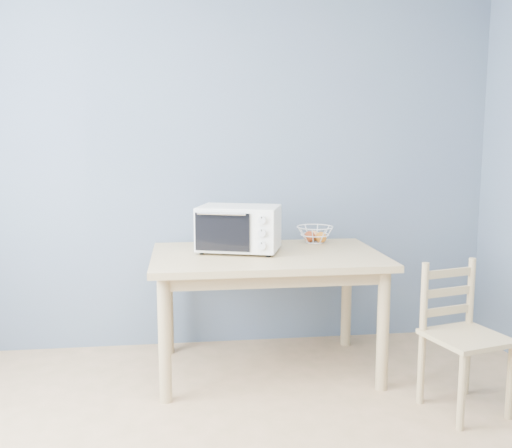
{
  "coord_description": "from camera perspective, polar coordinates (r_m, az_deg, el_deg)",
  "views": [
    {
      "loc": [
        -0.18,
        -1.7,
        1.44
      ],
      "look_at": [
        0.26,
        1.72,
        0.93
      ],
      "focal_mm": 40.0,
      "sensor_mm": 36.0,
      "label": 1
    }
  ],
  "objects": [
    {
      "name": "dining_chair",
      "position": [
        3.29,
        19.86,
        -10.71
      ],
      "size": [
        0.45,
        0.45,
        0.79
      ],
      "rotation": [
        0.0,
        0.0,
        0.25
      ],
      "color": "tan",
      "rests_on": "ground"
    },
    {
      "name": "room",
      "position": [
        1.71,
        -1.4,
        3.67
      ],
      "size": [
        4.01,
        4.51,
        2.61
      ],
      "color": "tan",
      "rests_on": "ground"
    },
    {
      "name": "fruit_basket",
      "position": [
        3.86,
        5.9,
        -1.05
      ],
      "size": [
        0.32,
        0.32,
        0.11
      ],
      "rotation": [
        0.0,
        0.0,
        -0.39
      ],
      "color": "white",
      "rests_on": "dining_table"
    },
    {
      "name": "toaster_oven",
      "position": [
        3.53,
        -2.03,
        -0.38
      ],
      "size": [
        0.56,
        0.46,
        0.29
      ],
      "rotation": [
        0.0,
        0.0,
        -0.31
      ],
      "color": "silver",
      "rests_on": "dining_table"
    },
    {
      "name": "dining_table",
      "position": [
        3.52,
        1.1,
        -4.56
      ],
      "size": [
        1.4,
        0.9,
        0.75
      ],
      "color": "tan",
      "rests_on": "ground"
    }
  ]
}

